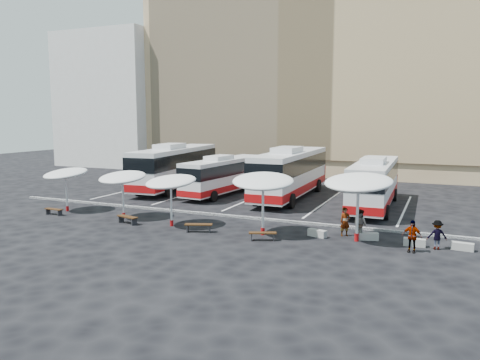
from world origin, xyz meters
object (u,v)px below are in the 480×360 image
at_px(passenger_0, 345,222).
at_px(wood_bench_1, 128,218).
at_px(sunshade_0, 66,174).
at_px(conc_bench_2, 414,242).
at_px(wood_bench_3, 263,234).
at_px(conc_bench_1, 368,236).
at_px(bus_3, 374,182).
at_px(conc_bench_3, 462,246).
at_px(sunshade_2, 171,182).
at_px(passenger_1, 361,224).
at_px(passenger_3, 437,235).
at_px(conc_bench_0, 317,233).
at_px(wood_bench_0, 54,210).
at_px(bus_0, 176,166).
at_px(wood_bench_2, 199,226).
at_px(bus_2, 291,171).
at_px(sunshade_3, 263,181).
at_px(sunshade_4, 358,183).
at_px(sunshade_1, 123,177).
at_px(bus_1, 224,174).
at_px(passenger_2, 412,236).

bearing_deg(passenger_0, wood_bench_1, 156.44).
distance_m(sunshade_0, conc_bench_2, 23.63).
relative_size(wood_bench_3, conc_bench_1, 1.42).
distance_m(bus_3, conc_bench_3, 11.50).
relative_size(sunshade_2, passenger_1, 2.22).
distance_m(wood_bench_1, passenger_3, 18.14).
bearing_deg(conc_bench_0, sunshade_0, -179.67).
bearing_deg(bus_3, passenger_1, -87.86).
bearing_deg(passenger_0, passenger_1, -54.85).
relative_size(wood_bench_0, passenger_3, 0.95).
relative_size(bus_0, conc_bench_1, 12.58).
height_order(wood_bench_0, wood_bench_2, wood_bench_2).
relative_size(bus_3, wood_bench_2, 7.31).
relative_size(bus_0, wood_bench_2, 8.28).
bearing_deg(sunshade_2, conc_bench_3, 4.84).
relative_size(bus_2, conc_bench_0, 12.48).
relative_size(sunshade_3, passenger_0, 2.63).
height_order(sunshade_0, conc_bench_0, sunshade_0).
bearing_deg(bus_3, bus_0, 172.36).
height_order(sunshade_3, sunshade_4, sunshade_4).
bearing_deg(wood_bench_3, passenger_0, 35.88).
relative_size(sunshade_0, conc_bench_1, 3.44).
distance_m(sunshade_3, wood_bench_3, 3.04).
relative_size(sunshade_3, wood_bench_0, 2.99).
bearing_deg(wood_bench_1, bus_3, 41.09).
relative_size(passenger_0, passenger_1, 0.98).
distance_m(wood_bench_0, conc_bench_1, 21.01).
bearing_deg(conc_bench_3, sunshade_1, -177.98).
distance_m(wood_bench_2, conc_bench_2, 11.98).
bearing_deg(bus_2, conc_bench_2, -48.93).
height_order(bus_3, passenger_1, bus_3).
xyz_separation_m(bus_0, passenger_0, (18.08, -11.25, -1.37)).
height_order(bus_0, sunshade_0, bus_0).
bearing_deg(passenger_3, sunshade_1, -12.91).
distance_m(wood_bench_2, conc_bench_1, 9.67).
xyz_separation_m(bus_2, passenger_3, (11.55, -11.80, -1.44)).
distance_m(sunshade_3, wood_bench_1, 9.30).
height_order(wood_bench_2, passenger_3, passenger_3).
bearing_deg(conc_bench_1, sunshade_4, -139.20).
relative_size(sunshade_4, wood_bench_1, 2.61).
relative_size(bus_1, sunshade_4, 2.57).
relative_size(bus_1, conc_bench_3, 10.41).
relative_size(sunshade_2, passenger_3, 2.45).
bearing_deg(wood_bench_2, conc_bench_3, 8.43).
distance_m(passenger_0, passenger_3, 4.91).
height_order(bus_3, conc_bench_2, bus_3).
bearing_deg(passenger_1, conc_bench_0, 48.42).
bearing_deg(sunshade_4, bus_1, 140.13).
xyz_separation_m(bus_0, conc_bench_1, (19.44, -11.63, -1.99)).
bearing_deg(passenger_2, bus_3, 116.92).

